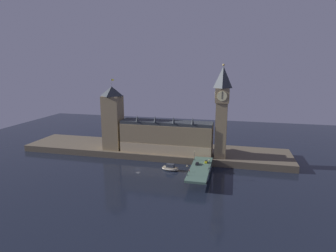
{
  "coord_description": "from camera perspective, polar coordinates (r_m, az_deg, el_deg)",
  "views": [
    {
      "loc": [
        65.51,
        -178.68,
        72.36
      ],
      "look_at": [
        17.24,
        20.0,
        28.33
      ],
      "focal_mm": 30.0,
      "sensor_mm": 36.0,
      "label": 1
    }
  ],
  "objects": [
    {
      "name": "ground_plane",
      "position": [
        203.6,
        -6.13,
        -8.74
      ],
      "size": [
        400.0,
        400.0,
        0.0
      ],
      "primitive_type": "plane",
      "color": "black"
    },
    {
      "name": "embankment",
      "position": [
        237.8,
        -2.97,
        -4.93
      ],
      "size": [
        220.0,
        42.0,
        5.12
      ],
      "color": "brown",
      "rests_on": "ground_plane"
    },
    {
      "name": "parliament_hall",
      "position": [
        220.45,
        -0.31,
        -2.23
      ],
      "size": [
        71.7,
        16.4,
        30.05
      ],
      "color": "#8E7A56",
      "rests_on": "embankment"
    },
    {
      "name": "clock_tower",
      "position": [
        206.81,
        10.88,
        3.34
      ],
      "size": [
        10.14,
        10.25,
        68.6
      ],
      "color": "#8E7A56",
      "rests_on": "embankment"
    },
    {
      "name": "victoria_tower",
      "position": [
        232.29,
        -11.15,
        1.63
      ],
      "size": [
        14.24,
        14.24,
        57.2
      ],
      "color": "#8E7A56",
      "rests_on": "embankment"
    },
    {
      "name": "bridge",
      "position": [
        187.38,
        6.51,
        -8.96
      ],
      "size": [
        12.67,
        46.0,
        6.92
      ],
      "color": "#476656",
      "rests_on": "ground_plane"
    },
    {
      "name": "car_northbound_lead",
      "position": [
        192.27,
        5.92,
        -7.58
      ],
      "size": [
        1.98,
        4.59,
        1.6
      ],
      "color": "black",
      "rests_on": "bridge"
    },
    {
      "name": "car_southbound_trail",
      "position": [
        196.44,
        7.75,
        -7.19
      ],
      "size": [
        1.9,
        4.16,
        1.6
      ],
      "color": "yellow",
      "rests_on": "bridge"
    },
    {
      "name": "pedestrian_near_rail",
      "position": [
        178.76,
        4.36,
        -9.04
      ],
      "size": [
        0.38,
        0.38,
        1.76
      ],
      "color": "black",
      "rests_on": "bridge"
    },
    {
      "name": "pedestrian_mid_walk",
      "position": [
        183.72,
        8.18,
        -8.52
      ],
      "size": [
        0.38,
        0.38,
        1.84
      ],
      "color": "black",
      "rests_on": "bridge"
    },
    {
      "name": "street_lamp_near",
      "position": [
        172.46,
        3.94,
        -8.73
      ],
      "size": [
        1.34,
        0.6,
        6.47
      ],
      "color": "#2D3333",
      "rests_on": "bridge"
    },
    {
      "name": "street_lamp_mid",
      "position": [
        184.8,
        8.41,
        -7.39
      ],
      "size": [
        1.34,
        0.6,
        6.43
      ],
      "color": "#2D3333",
      "rests_on": "bridge"
    },
    {
      "name": "street_lamp_far",
      "position": [
        199.89,
        5.38,
        -5.75
      ],
      "size": [
        1.34,
        0.6,
        6.67
      ],
      "color": "#2D3333",
      "rests_on": "bridge"
    },
    {
      "name": "boat_upstream",
      "position": [
        199.79,
        0.46,
        -8.55
      ],
      "size": [
        12.58,
        5.92,
        4.77
      ],
      "color": "#B2A893",
      "rests_on": "ground_plane"
    }
  ]
}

